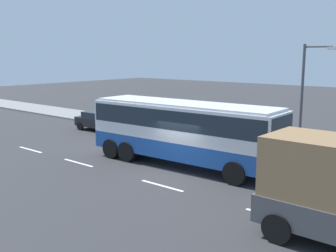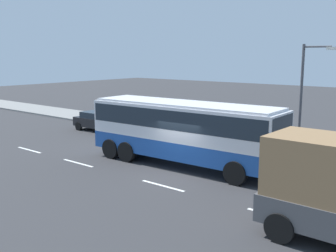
% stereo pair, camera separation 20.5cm
% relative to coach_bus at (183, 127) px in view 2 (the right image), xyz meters
% --- Properties ---
extents(ground_plane, '(120.00, 120.00, 0.00)m').
position_rel_coach_bus_xyz_m(ground_plane, '(0.66, -1.34, -2.07)').
color(ground_plane, '#333335').
extents(sidewalk_curb, '(80.00, 4.00, 0.15)m').
position_rel_coach_bus_xyz_m(sidewalk_curb, '(0.66, 7.31, -2.00)').
color(sidewalk_curb, gray).
rests_on(sidewalk_curb, ground_plane).
extents(lane_centreline, '(23.94, 0.16, 0.01)m').
position_rel_coach_bus_xyz_m(lane_centreline, '(-4.15, -3.23, -2.07)').
color(lane_centreline, white).
rests_on(lane_centreline, ground_plane).
extents(coach_bus, '(10.67, 3.12, 3.33)m').
position_rel_coach_bus_xyz_m(coach_bus, '(0.00, 0.00, 0.00)').
color(coach_bus, '#1E4C9E').
rests_on(coach_bus, ground_plane).
extents(car_black_sedan, '(4.48, 1.87, 1.45)m').
position_rel_coach_bus_xyz_m(car_black_sedan, '(-10.74, 3.65, -1.29)').
color(car_black_sedan, black).
rests_on(car_black_sedan, ground_plane).
extents(street_lamp, '(1.82, 0.24, 6.18)m').
position_rel_coach_bus_xyz_m(street_lamp, '(4.11, 5.76, 1.68)').
color(street_lamp, '#47474C').
rests_on(street_lamp, sidewalk_curb).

